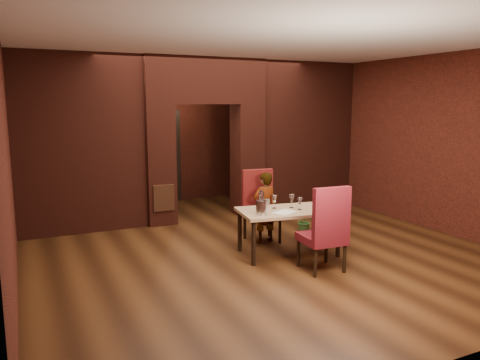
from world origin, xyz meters
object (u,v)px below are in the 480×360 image
object	(u,v)px
chair_far	(262,206)
wine_glass_b	(292,201)
water_bottle	(261,201)
wine_glass_c	(300,204)
wine_bucket	(262,208)
person_seated	(265,207)
chair_near	(322,228)
dining_table	(288,232)
potted_plant	(304,221)
wine_glass_a	(274,202)

from	to	relation	value
chair_far	wine_glass_b	distance (m)	0.74
chair_far	water_bottle	size ratio (longest dim) A/B	3.64
wine_glass_c	wine_bucket	distance (m)	0.69
person_seated	wine_bucket	world-z (taller)	person_seated
chair_near	wine_glass_c	distance (m)	0.76
chair_near	water_bottle	xyz separation A→B (m)	(-0.51, 0.84, 0.26)
dining_table	water_bottle	size ratio (longest dim) A/B	4.56
chair_near	wine_bucket	size ratio (longest dim) A/B	5.78
potted_plant	chair_near	bearing A→B (deg)	-116.45
chair_far	wine_glass_a	size ratio (longest dim) A/B	5.87
person_seated	potted_plant	bearing A→B (deg)	-169.47
chair_far	wine_glass_a	bearing A→B (deg)	-94.70
potted_plant	dining_table	bearing A→B (deg)	-133.61
chair_near	wine_glass_a	xyz separation A→B (m)	(-0.21, 0.97, 0.20)
chair_near	chair_far	bearing A→B (deg)	-83.17
chair_far	wine_bucket	size ratio (longest dim) A/B	5.70
chair_far	person_seated	size ratio (longest dim) A/B	1.01
chair_far	water_bottle	bearing A→B (deg)	-113.01
wine_glass_b	water_bottle	bearing A→B (deg)	-174.36
person_seated	wine_bucket	bearing A→B (deg)	53.55
chair_near	wine_glass_a	bearing A→B (deg)	-74.35
wine_glass_b	wine_bucket	bearing A→B (deg)	-162.16
person_seated	water_bottle	distance (m)	0.85
person_seated	wine_glass_c	world-z (taller)	person_seated
dining_table	chair_near	bearing A→B (deg)	-77.31
wine_glass_c	water_bottle	size ratio (longest dim) A/B	0.55
wine_bucket	person_seated	bearing A→B (deg)	58.99
chair_far	wine_bucket	world-z (taller)	chair_far
water_bottle	potted_plant	bearing A→B (deg)	34.41
dining_table	potted_plant	bearing A→B (deg)	54.99
wine_glass_a	wine_bucket	world-z (taller)	wine_bucket
chair_near	potted_plant	xyz separation A→B (m)	(0.90, 1.80, -0.42)
chair_near	wine_glass_a	distance (m)	1.01
wine_glass_b	wine_glass_c	distance (m)	0.17
wine_glass_a	water_bottle	world-z (taller)	water_bottle
wine_glass_a	wine_glass_c	bearing A→B (deg)	-38.38
dining_table	person_seated	xyz separation A→B (m)	(-0.03, 0.72, 0.24)
wine_glass_c	dining_table	bearing A→B (deg)	154.56
wine_glass_a	dining_table	bearing A→B (deg)	-48.11
water_bottle	wine_glass_a	bearing A→B (deg)	24.03
wine_glass_a	wine_bucket	distance (m)	0.47
dining_table	water_bottle	bearing A→B (deg)	-176.18
chair_near	wine_bucket	bearing A→B (deg)	-46.11
dining_table	chair_far	world-z (taller)	chair_far
wine_glass_a	wine_glass_c	xyz separation A→B (m)	(0.31, -0.25, -0.01)
chair_near	person_seated	xyz separation A→B (m)	(-0.09, 1.52, -0.01)
chair_near	wine_glass_c	size ratio (longest dim) A/B	6.66
chair_near	wine_glass_b	distance (m)	0.92
dining_table	chair_near	xyz separation A→B (m)	(0.06, -0.80, 0.26)
chair_near	potted_plant	world-z (taller)	chair_near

